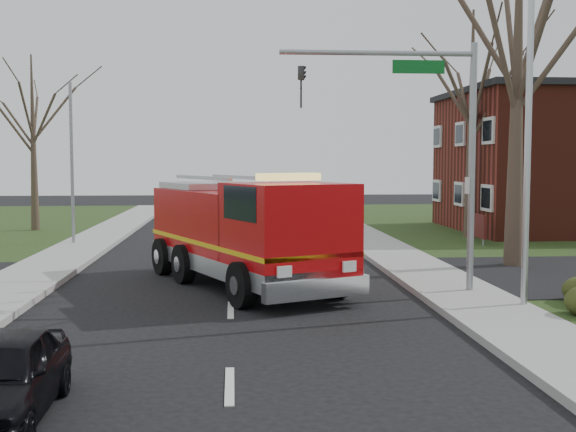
{
  "coord_description": "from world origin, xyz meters",
  "views": [
    {
      "loc": [
        0.07,
        -17.53,
        3.67
      ],
      "look_at": [
        1.73,
        4.11,
        2.0
      ],
      "focal_mm": 45.0,
      "sensor_mm": 36.0,
      "label": 1
    }
  ],
  "objects": [
    {
      "name": "health_center_sign",
      "position": [
        10.5,
        12.5,
        0.88
      ],
      "size": [
        0.12,
        2.0,
        1.4
      ],
      "color": "#4A1311",
      "rests_on": "ground"
    },
    {
      "name": "bare_tree_far",
      "position": [
        11.0,
        15.0,
        6.49
      ],
      "size": [
        5.25,
        5.25,
        10.5
      ],
      "color": "#372C20",
      "rests_on": "ground"
    },
    {
      "name": "bare_tree_left",
      "position": [
        -10.0,
        20.0,
        5.56
      ],
      "size": [
        4.5,
        4.5,
        9.0
      ],
      "color": "#372C20",
      "rests_on": "ground"
    },
    {
      "name": "ground",
      "position": [
        0.0,
        0.0,
        0.0
      ],
      "size": [
        120.0,
        120.0,
        0.0
      ],
      "primitive_type": "plane",
      "color": "black",
      "rests_on": "ground"
    },
    {
      "name": "sidewalk_right",
      "position": [
        6.2,
        0.0,
        0.07
      ],
      "size": [
        2.4,
        80.0,
        0.15
      ],
      "primitive_type": "cube",
      "color": "gray",
      "rests_on": "ground"
    },
    {
      "name": "parked_car_maroon",
      "position": [
        -3.23,
        -7.29,
        0.63
      ],
      "size": [
        1.55,
        3.71,
        1.26
      ],
      "primitive_type": "imported",
      "rotation": [
        0.0,
        0.0,
        0.02
      ],
      "color": "black",
      "rests_on": "ground"
    },
    {
      "name": "streetlight_pole",
      "position": [
        7.14,
        -0.5,
        4.55
      ],
      "size": [
        1.48,
        0.16,
        8.4
      ],
      "color": "#B7BABF",
      "rests_on": "ground"
    },
    {
      "name": "fire_engine",
      "position": [
        0.44,
        3.28,
        1.52
      ],
      "size": [
        5.95,
        8.74,
        3.35
      ],
      "rotation": [
        0.0,
        0.0,
        0.42
      ],
      "color": "#AF080B",
      "rests_on": "ground"
    },
    {
      "name": "traffic_signal_mast",
      "position": [
        5.21,
        1.5,
        4.71
      ],
      "size": [
        5.29,
        0.18,
        6.8
      ],
      "color": "gray",
      "rests_on": "ground"
    },
    {
      "name": "utility_pole_far",
      "position": [
        -6.8,
        14.0,
        3.5
      ],
      "size": [
        0.14,
        0.14,
        7.0
      ],
      "primitive_type": "cylinder",
      "color": "gray",
      "rests_on": "ground"
    },
    {
      "name": "bare_tree_near",
      "position": [
        9.5,
        6.0,
        7.41
      ],
      "size": [
        6.0,
        6.0,
        12.0
      ],
      "color": "#372C20",
      "rests_on": "ground"
    }
  ]
}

